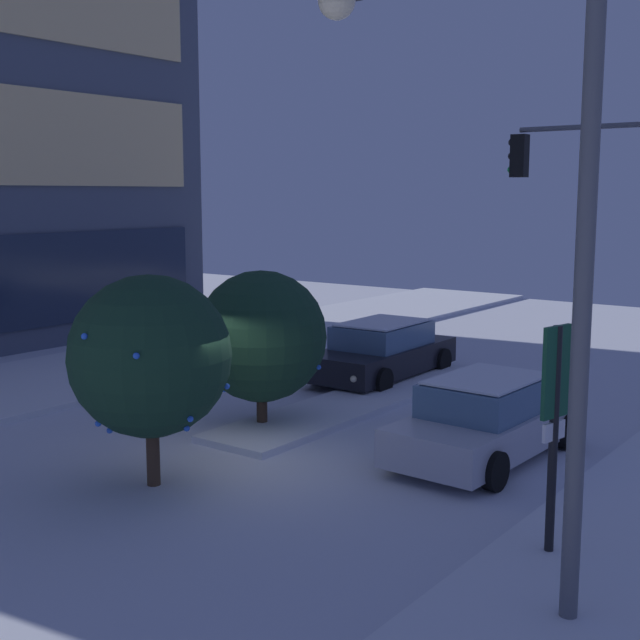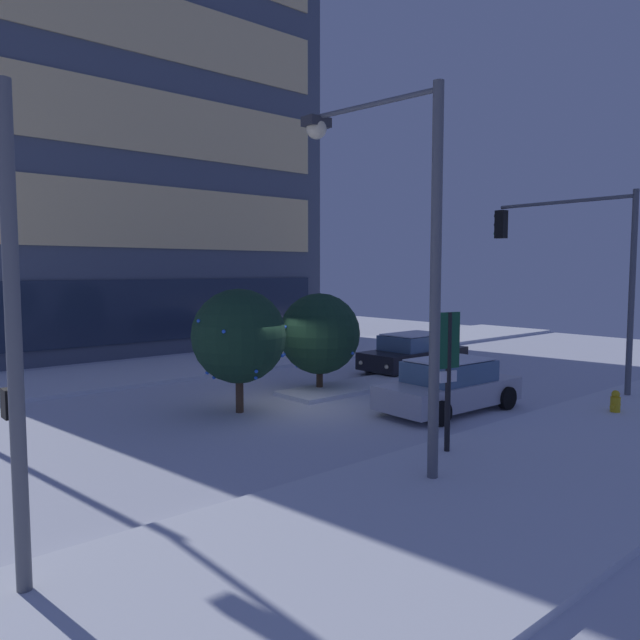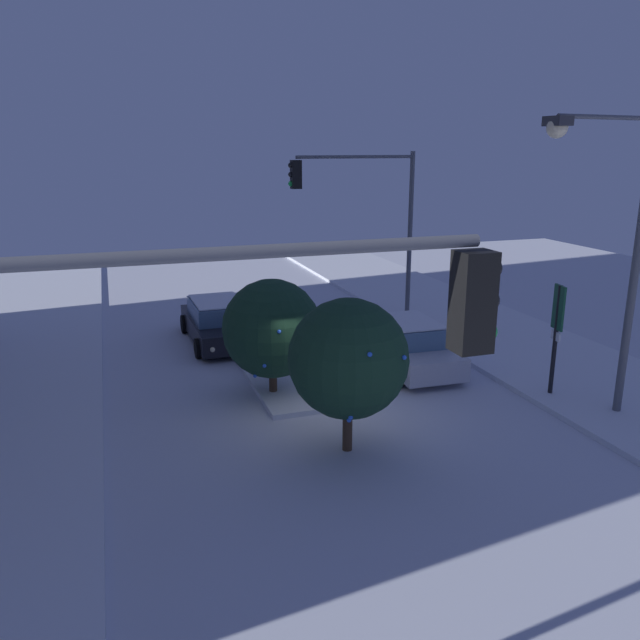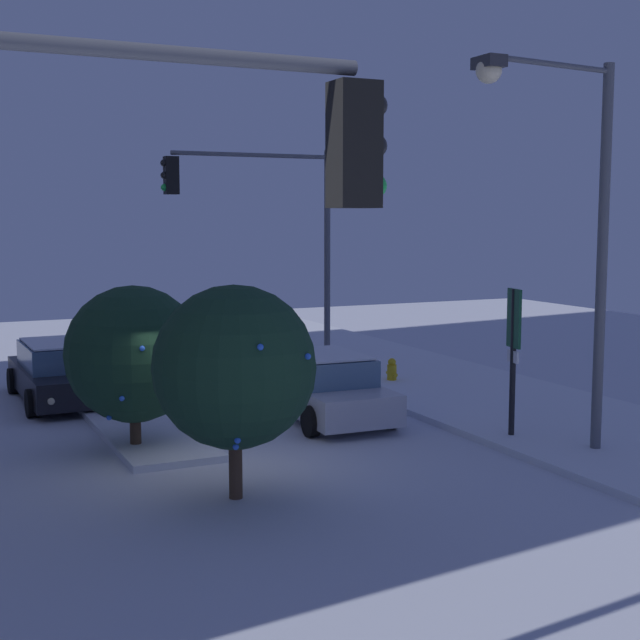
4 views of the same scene
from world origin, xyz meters
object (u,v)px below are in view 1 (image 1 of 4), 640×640
at_px(car_far, 382,351).
at_px(parking_info_sign, 555,413).
at_px(decorated_tree_median, 150,356).
at_px(street_lamp_arched, 501,186).
at_px(decorated_tree_left_of_median, 261,336).
at_px(car_near, 486,420).
at_px(traffic_light_corner_near_right, 632,205).

xyz_separation_m(car_far, parking_info_sign, (-7.95, -7.66, 1.28)).
distance_m(parking_info_sign, decorated_tree_median, 6.43).
bearing_deg(decorated_tree_median, street_lamp_arched, -94.84).
distance_m(street_lamp_arched, decorated_tree_left_of_median, 8.67).
relative_size(car_far, decorated_tree_left_of_median, 1.48).
xyz_separation_m(car_near, street_lamp_arched, (-5.12, -2.49, 4.12)).
relative_size(car_near, decorated_tree_median, 1.31).
relative_size(car_near, street_lamp_arched, 0.62).
bearing_deg(car_far, decorated_tree_left_of_median, 4.47).
bearing_deg(traffic_light_corner_near_right, car_far, 9.52).
bearing_deg(decorated_tree_median, traffic_light_corner_near_right, -24.16).
height_order(street_lamp_arched, decorated_tree_left_of_median, street_lamp_arched).
bearing_deg(parking_info_sign, traffic_light_corner_near_right, -66.55).
xyz_separation_m(car_far, decorated_tree_left_of_median, (-5.42, -0.56, 1.20)).
bearing_deg(parking_info_sign, car_near, -41.61).
bearing_deg(car_near, street_lamp_arched, -152.09).
height_order(car_far, street_lamp_arched, street_lamp_arched).
xyz_separation_m(car_far, decorated_tree_median, (-9.06, -1.33, 1.45)).
bearing_deg(parking_info_sign, car_far, -34.17).
height_order(car_near, street_lamp_arched, street_lamp_arched).
bearing_deg(decorated_tree_left_of_median, street_lamp_arched, -120.72).
distance_m(car_near, decorated_tree_left_of_median, 4.78).
relative_size(parking_info_sign, decorated_tree_median, 0.89).
relative_size(traffic_light_corner_near_right, decorated_tree_median, 1.85).
relative_size(parking_info_sign, decorated_tree_left_of_median, 0.96).
relative_size(car_far, parking_info_sign, 1.55).
bearing_deg(traffic_light_corner_near_right, decorated_tree_left_of_median, 50.51).
distance_m(car_near, parking_info_sign, 4.52).
relative_size(car_near, parking_info_sign, 1.46).
bearing_deg(decorated_tree_left_of_median, decorated_tree_median, -168.03).
xyz_separation_m(traffic_light_corner_near_right, decorated_tree_median, (-10.04, 4.50, -2.35)).
relative_size(traffic_light_corner_near_right, street_lamp_arched, 0.88).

